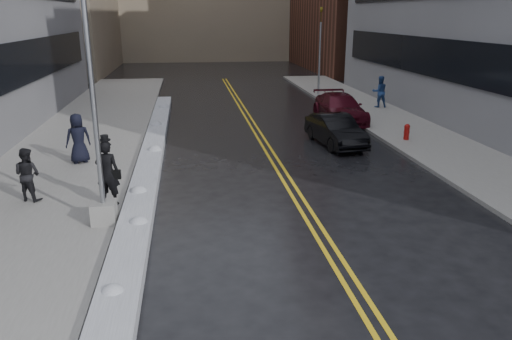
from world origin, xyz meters
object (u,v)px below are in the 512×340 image
object	(u,v)px
pedestrian_b	(27,174)
pedestrian_east	(380,92)
traffic_signal	(320,48)
car_maroon	(340,108)
pedestrian_c	(78,138)
fire_hydrant	(407,131)
lamppost	(97,139)
car_black	(335,130)
pedestrian_fedora	(108,173)

from	to	relation	value
pedestrian_b	pedestrian_east	distance (m)	21.89
traffic_signal	car_maroon	xyz separation A→B (m)	(-1.15, -9.00, -2.65)
pedestrian_east	pedestrian_b	bearing A→B (deg)	42.75
pedestrian_b	pedestrian_c	size ratio (longest dim) A/B	0.87
fire_hydrant	pedestrian_east	distance (m)	8.50
lamppost	car_black	xyz separation A→B (m)	(8.92, 8.02, -1.84)
fire_hydrant	pedestrian_east	world-z (taller)	pedestrian_east
lamppost	traffic_signal	xyz separation A→B (m)	(11.80, 22.00, 0.87)
pedestrian_east	car_black	bearing A→B (deg)	60.14
pedestrian_fedora	pedestrian_east	world-z (taller)	pedestrian_fedora
lamppost	pedestrian_b	xyz separation A→B (m)	(-2.55, 2.15, -1.55)
lamppost	pedestrian_east	distance (m)	21.62
traffic_signal	pedestrian_east	distance (m)	6.61
lamppost	pedestrian_b	distance (m)	3.68
lamppost	pedestrian_c	world-z (taller)	lamppost
pedestrian_east	pedestrian_c	bearing A→B (deg)	34.78
car_black	car_maroon	distance (m)	5.27
car_maroon	fire_hydrant	bearing A→B (deg)	-71.39
pedestrian_fedora	pedestrian_b	size ratio (longest dim) A/B	1.19
pedestrian_b	car_black	xyz separation A→B (m)	(11.48, 5.88, -0.29)
pedestrian_fedora	lamppost	bearing A→B (deg)	106.45
pedestrian_fedora	pedestrian_east	size ratio (longest dim) A/B	1.04
pedestrian_b	pedestrian_east	world-z (taller)	pedestrian_east
pedestrian_fedora	pedestrian_c	size ratio (longest dim) A/B	1.03
fire_hydrant	car_maroon	size ratio (longest dim) A/B	0.14
fire_hydrant	pedestrian_fedora	bearing A→B (deg)	-151.98
car_maroon	traffic_signal	bearing A→B (deg)	83.09
pedestrian_fedora	pedestrian_b	world-z (taller)	pedestrian_fedora
lamppost	pedestrian_c	distance (m)	6.61
lamppost	pedestrian_fedora	bearing A→B (deg)	91.92
fire_hydrant	pedestrian_fedora	xyz separation A→B (m)	(-12.35, -6.57, 0.60)
lamppost	fire_hydrant	bearing A→B (deg)	33.04
fire_hydrant	pedestrian_c	world-z (taller)	pedestrian_c
traffic_signal	pedestrian_fedora	size ratio (longest dim) A/B	3.01
pedestrian_east	car_maroon	xyz separation A→B (m)	(-3.51, -3.27, -0.35)
pedestrian_c	car_black	size ratio (longest dim) A/B	0.46
fire_hydrant	car_black	distance (m)	3.38
pedestrian_fedora	pedestrian_east	bearing A→B (deg)	-119.22
lamppost	traffic_signal	bearing A→B (deg)	61.79
pedestrian_fedora	pedestrian_east	distance (m)	20.55
car_maroon	pedestrian_c	bearing A→B (deg)	-151.00
lamppost	fire_hydrant	world-z (taller)	lamppost
car_black	pedestrian_c	bearing A→B (deg)	-177.44
traffic_signal	pedestrian_fedora	distance (m)	23.85
traffic_signal	pedestrian_c	bearing A→B (deg)	-130.76
traffic_signal	fire_hydrant	bearing A→B (deg)	-87.95
pedestrian_c	pedestrian_east	world-z (taller)	pedestrian_c
traffic_signal	car_black	world-z (taller)	traffic_signal
fire_hydrant	pedestrian_b	distance (m)	15.97
traffic_signal	car_maroon	size ratio (longest dim) A/B	1.16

